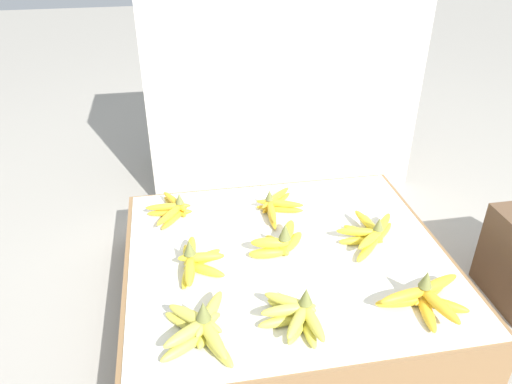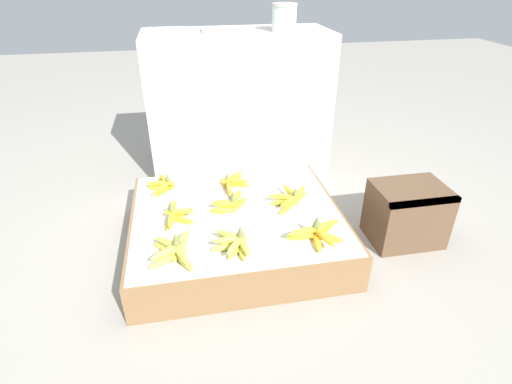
{
  "view_description": "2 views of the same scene",
  "coord_description": "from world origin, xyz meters",
  "px_view_note": "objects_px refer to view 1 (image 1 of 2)",
  "views": [
    {
      "loc": [
        -0.3,
        -1.14,
        1.1
      ],
      "look_at": [
        -0.08,
        0.1,
        0.35
      ],
      "focal_mm": 35.0,
      "sensor_mm": 36.0,
      "label": 1
    },
    {
      "loc": [
        -0.2,
        -1.53,
        1.18
      ],
      "look_at": [
        0.09,
        0.0,
        0.27
      ],
      "focal_mm": 28.0,
      "sensor_mm": 36.0,
      "label": 2
    }
  ],
  "objects_px": {
    "banana_bunch_front_midleft": "(297,315)",
    "banana_bunch_middle_left": "(195,261)",
    "banana_bunch_front_midright": "(426,298)",
    "banana_bunch_back_midleft": "(275,206)",
    "banana_bunch_back_left": "(173,209)",
    "banana_bunch_front_left": "(201,328)",
    "banana_bunch_middle_midleft": "(280,241)",
    "banana_bunch_middle_midright": "(370,233)"
  },
  "relations": [
    {
      "from": "banana_bunch_middle_left",
      "to": "banana_bunch_back_midleft",
      "type": "relative_size",
      "value": 1.02
    },
    {
      "from": "banana_bunch_middle_left",
      "to": "banana_bunch_back_midleft",
      "type": "xyz_separation_m",
      "value": [
        0.29,
        0.26,
        -0.0
      ]
    },
    {
      "from": "banana_bunch_front_left",
      "to": "banana_bunch_middle_midleft",
      "type": "relative_size",
      "value": 1.21
    },
    {
      "from": "banana_bunch_front_left",
      "to": "banana_bunch_back_midleft",
      "type": "xyz_separation_m",
      "value": [
        0.29,
        0.52,
        -0.01
      ]
    },
    {
      "from": "banana_bunch_middle_midright",
      "to": "banana_bunch_front_midright",
      "type": "bearing_deg",
      "value": -83.57
    },
    {
      "from": "banana_bunch_front_left",
      "to": "banana_bunch_front_midleft",
      "type": "bearing_deg",
      "value": 0.79
    },
    {
      "from": "banana_bunch_back_left",
      "to": "banana_bunch_back_midleft",
      "type": "relative_size",
      "value": 0.99
    },
    {
      "from": "banana_bunch_front_midright",
      "to": "banana_bunch_back_midleft",
      "type": "xyz_separation_m",
      "value": [
        -0.29,
        0.51,
        -0.01
      ]
    },
    {
      "from": "banana_bunch_middle_left",
      "to": "banana_bunch_back_midleft",
      "type": "height_order",
      "value": "banana_bunch_middle_left"
    },
    {
      "from": "banana_bunch_front_midright",
      "to": "banana_bunch_middle_midleft",
      "type": "xyz_separation_m",
      "value": [
        -0.32,
        0.3,
        0.0
      ]
    },
    {
      "from": "banana_bunch_back_midleft",
      "to": "banana_bunch_back_left",
      "type": "bearing_deg",
      "value": 173.75
    },
    {
      "from": "banana_bunch_back_left",
      "to": "banana_bunch_back_midleft",
      "type": "height_order",
      "value": "banana_bunch_back_left"
    },
    {
      "from": "banana_bunch_front_left",
      "to": "banana_bunch_front_midleft",
      "type": "height_order",
      "value": "banana_bunch_front_left"
    },
    {
      "from": "banana_bunch_middle_left",
      "to": "banana_bunch_back_left",
      "type": "height_order",
      "value": "banana_bunch_middle_left"
    },
    {
      "from": "banana_bunch_front_left",
      "to": "banana_bunch_back_left",
      "type": "bearing_deg",
      "value": 95.21
    },
    {
      "from": "banana_bunch_front_midleft",
      "to": "banana_bunch_front_midright",
      "type": "height_order",
      "value": "banana_bunch_front_midright"
    },
    {
      "from": "banana_bunch_front_left",
      "to": "banana_bunch_back_left",
      "type": "distance_m",
      "value": 0.56
    },
    {
      "from": "banana_bunch_middle_left",
      "to": "banana_bunch_back_left",
      "type": "distance_m",
      "value": 0.3
    },
    {
      "from": "banana_bunch_middle_midleft",
      "to": "banana_bunch_middle_midright",
      "type": "height_order",
      "value": "banana_bunch_middle_midleft"
    },
    {
      "from": "banana_bunch_middle_midleft",
      "to": "banana_bunch_front_left",
      "type": "bearing_deg",
      "value": -130.41
    },
    {
      "from": "banana_bunch_front_left",
      "to": "banana_bunch_middle_midleft",
      "type": "xyz_separation_m",
      "value": [
        0.26,
        0.3,
        0.0
      ]
    },
    {
      "from": "banana_bunch_middle_midleft",
      "to": "banana_bunch_back_left",
      "type": "height_order",
      "value": "banana_bunch_middle_midleft"
    },
    {
      "from": "banana_bunch_middle_left",
      "to": "banana_bunch_front_midright",
      "type": "bearing_deg",
      "value": -23.75
    },
    {
      "from": "banana_bunch_middle_midright",
      "to": "banana_bunch_front_left",
      "type": "bearing_deg",
      "value": -150.34
    },
    {
      "from": "banana_bunch_front_left",
      "to": "banana_bunch_middle_midright",
      "type": "distance_m",
      "value": 0.62
    },
    {
      "from": "banana_bunch_back_midleft",
      "to": "banana_bunch_middle_midleft",
      "type": "bearing_deg",
      "value": -98.55
    },
    {
      "from": "banana_bunch_front_left",
      "to": "banana_bunch_middle_midleft",
      "type": "bearing_deg",
      "value": 49.59
    },
    {
      "from": "banana_bunch_front_midleft",
      "to": "banana_bunch_back_left",
      "type": "distance_m",
      "value": 0.62
    },
    {
      "from": "banana_bunch_front_midright",
      "to": "banana_bunch_middle_left",
      "type": "relative_size",
      "value": 1.11
    },
    {
      "from": "banana_bunch_middle_midright",
      "to": "banana_bunch_back_midleft",
      "type": "bearing_deg",
      "value": 140.78
    },
    {
      "from": "banana_bunch_front_midleft",
      "to": "banana_bunch_middle_left",
      "type": "bearing_deg",
      "value": 132.25
    },
    {
      "from": "banana_bunch_front_midleft",
      "to": "banana_bunch_middle_left",
      "type": "height_order",
      "value": "banana_bunch_front_midleft"
    },
    {
      "from": "banana_bunch_middle_midright",
      "to": "banana_bunch_middle_left",
      "type": "bearing_deg",
      "value": -174.81
    },
    {
      "from": "banana_bunch_front_midleft",
      "to": "banana_bunch_front_midright",
      "type": "bearing_deg",
      "value": 0.67
    },
    {
      "from": "banana_bunch_front_midleft",
      "to": "banana_bunch_back_midleft",
      "type": "bearing_deg",
      "value": 83.95
    },
    {
      "from": "banana_bunch_middle_midright",
      "to": "banana_bunch_back_left",
      "type": "distance_m",
      "value": 0.64
    },
    {
      "from": "banana_bunch_front_midright",
      "to": "banana_bunch_back_left",
      "type": "distance_m",
      "value": 0.83
    },
    {
      "from": "banana_bunch_middle_midleft",
      "to": "banana_bunch_middle_midright",
      "type": "distance_m",
      "value": 0.29
    },
    {
      "from": "banana_bunch_front_left",
      "to": "banana_bunch_back_left",
      "type": "height_order",
      "value": "banana_bunch_front_left"
    },
    {
      "from": "banana_bunch_back_midleft",
      "to": "banana_bunch_front_midleft",
      "type": "bearing_deg",
      "value": -96.05
    },
    {
      "from": "banana_bunch_front_midleft",
      "to": "banana_bunch_front_left",
      "type": "bearing_deg",
      "value": -179.21
    },
    {
      "from": "banana_bunch_front_midleft",
      "to": "banana_bunch_back_left",
      "type": "height_order",
      "value": "banana_bunch_front_midleft"
    }
  ]
}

